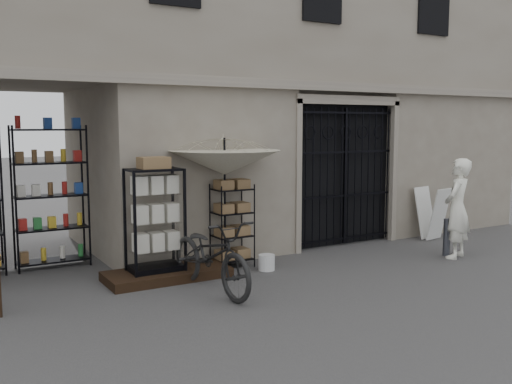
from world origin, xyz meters
TOP-DOWN VIEW (x-y plane):
  - ground at (0.00, 0.00)m, footprint 80.00×80.00m
  - main_building at (0.00, 4.00)m, footprint 14.00×4.00m
  - shop_recess at (-4.50, 2.80)m, footprint 3.00×1.70m
  - shop_shelving at (-4.55, 3.30)m, footprint 2.70×0.50m
  - iron_gate at (1.75, 2.28)m, footprint 2.50×0.21m
  - step_platform at (-2.40, 1.55)m, footprint 2.00×0.90m
  - display_cabinet at (-2.57, 1.59)m, footprint 0.94×0.73m
  - wire_rack at (-1.09, 1.73)m, footprint 0.78×0.69m
  - market_umbrella at (-1.26, 1.69)m, footprint 1.76×1.79m
  - white_bucket at (-0.71, 1.19)m, footprint 0.33×0.33m
  - bicycle at (-2.08, 0.56)m, footprint 0.84×1.18m
  - steel_bollard at (2.84, 0.38)m, footprint 0.16×0.16m
  - shopkeeper at (2.87, 0.18)m, footprint 1.38×2.00m
  - easel_sign at (3.80, 1.63)m, footprint 0.63×0.70m

SIDE VIEW (x-z plane):
  - ground at x=0.00m, z-range 0.00..0.00m
  - bicycle at x=-2.08m, z-range -1.07..1.07m
  - shopkeeper at x=2.87m, z-range -0.23..0.23m
  - step_platform at x=-2.40m, z-range 0.00..0.15m
  - white_bucket at x=-0.71m, z-range 0.00..0.27m
  - steel_bollard at x=2.84m, z-range 0.00..0.72m
  - easel_sign at x=3.80m, z-range 0.02..1.14m
  - wire_rack at x=-1.09m, z-range -0.02..1.46m
  - display_cabinet at x=-2.57m, z-range 0.00..1.80m
  - shop_shelving at x=-4.55m, z-range 0.00..2.50m
  - iron_gate at x=1.75m, z-range 0.00..3.00m
  - shop_recess at x=-4.50m, z-range 0.00..3.00m
  - market_umbrella at x=-1.26m, z-range 0.60..3.35m
  - main_building at x=0.00m, z-range 0.00..9.00m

